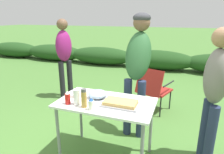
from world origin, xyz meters
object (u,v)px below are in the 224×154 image
object	(u,v)px
mixing_bowl	(97,94)
standing_person_in_navy_coat	(138,60)
standing_person_in_olive_jacket	(64,51)
folding_table	(106,108)
spice_jar	(84,98)
paper_cup_stack	(77,97)
standing_person_in_dark_puffer	(215,86)
camp_chair_green_behind_table	(153,88)
plate_stack	(77,94)
mayo_bottle	(91,104)
food_tray	(120,103)
ketchup_bottle	(68,98)

from	to	relation	value
mixing_bowl	standing_person_in_navy_coat	bearing A→B (deg)	61.84
standing_person_in_olive_jacket	mixing_bowl	bearing A→B (deg)	-109.10
folding_table	spice_jar	size ratio (longest dim) A/B	5.32
paper_cup_stack	standing_person_in_dark_puffer	world-z (taller)	standing_person_in_dark_puffer
mixing_bowl	camp_chair_green_behind_table	distance (m)	1.45
standing_person_in_navy_coat	standing_person_in_dark_puffer	xyz separation A→B (m)	(0.94, -0.37, -0.14)
paper_cup_stack	plate_stack	bearing A→B (deg)	120.66
plate_stack	paper_cup_stack	world-z (taller)	paper_cup_stack
standing_person_in_navy_coat	plate_stack	bearing A→B (deg)	-132.19
folding_table	paper_cup_stack	size ratio (longest dim) A/B	6.24
spice_jar	standing_person_in_olive_jacket	xyz separation A→B (m)	(-1.34, 1.71, 0.15)
mayo_bottle	camp_chair_green_behind_table	world-z (taller)	mayo_bottle
spice_jar	standing_person_in_navy_coat	world-z (taller)	standing_person_in_navy_coat
mayo_bottle	standing_person_in_navy_coat	size ratio (longest dim) A/B	0.08
food_tray	standing_person_in_olive_jacket	distance (m)	2.30
food_tray	paper_cup_stack	world-z (taller)	paper_cup_stack
mixing_bowl	spice_jar	bearing A→B (deg)	-95.83
plate_stack	standing_person_in_dark_puffer	bearing A→B (deg)	10.38
folding_table	camp_chair_green_behind_table	world-z (taller)	camp_chair_green_behind_table
food_tray	spice_jar	size ratio (longest dim) A/B	1.96
mayo_bottle	standing_person_in_olive_jacket	xyz separation A→B (m)	(-1.44, 1.74, 0.19)
food_tray	camp_chair_green_behind_table	world-z (taller)	camp_chair_green_behind_table
ketchup_bottle	spice_jar	size ratio (longest dim) A/B	0.75
mayo_bottle	ketchup_bottle	bearing A→B (deg)	172.39
ketchup_bottle	food_tray	bearing A→B (deg)	15.56
mixing_bowl	standing_person_in_navy_coat	distance (m)	0.78
mayo_bottle	spice_jar	world-z (taller)	spice_jar
ketchup_bottle	plate_stack	bearing A→B (deg)	97.17
paper_cup_stack	spice_jar	world-z (taller)	spice_jar
standing_person_in_navy_coat	mixing_bowl	bearing A→B (deg)	-117.19
ketchup_bottle	standing_person_in_olive_jacket	xyz separation A→B (m)	(-1.13, 1.69, 0.18)
food_tray	folding_table	bearing A→B (deg)	167.77
mayo_bottle	standing_person_in_dark_puffer	xyz separation A→B (m)	(1.20, 0.58, 0.15)
mayo_bottle	camp_chair_green_behind_table	bearing A→B (deg)	76.06
paper_cup_stack	mayo_bottle	world-z (taller)	paper_cup_stack
folding_table	paper_cup_stack	distance (m)	0.36
ketchup_bottle	camp_chair_green_behind_table	xyz separation A→B (m)	(0.72, 1.61, -0.35)
paper_cup_stack	food_tray	bearing A→B (deg)	16.09
mixing_bowl	ketchup_bottle	world-z (taller)	ketchup_bottle
paper_cup_stack	standing_person_in_olive_jacket	size ratio (longest dim) A/B	0.11
food_tray	paper_cup_stack	xyz separation A→B (m)	(-0.46, -0.13, 0.06)
paper_cup_stack	mayo_bottle	xyz separation A→B (m)	(0.20, -0.07, -0.03)
food_tray	plate_stack	distance (m)	0.60
food_tray	mayo_bottle	bearing A→B (deg)	-142.22
standing_person_in_olive_jacket	camp_chair_green_behind_table	size ratio (longest dim) A/B	1.96
folding_table	mayo_bottle	xyz separation A→B (m)	(-0.07, -0.24, 0.14)
spice_jar	standing_person_in_olive_jacket	bearing A→B (deg)	128.15
ketchup_bottle	standing_person_in_olive_jacket	size ratio (longest dim) A/B	0.10
paper_cup_stack	standing_person_in_olive_jacket	bearing A→B (deg)	126.45
standing_person_in_olive_jacket	folding_table	bearing A→B (deg)	-107.87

